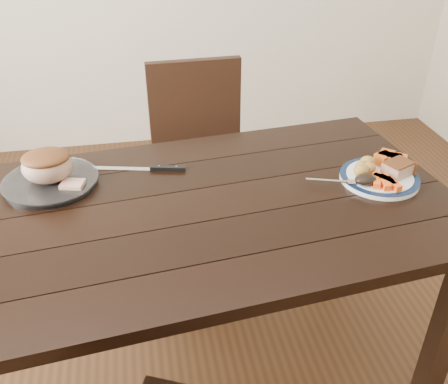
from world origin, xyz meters
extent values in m
plane|color=#472B16|center=(0.00, 0.00, 0.00)|extent=(4.00, 4.00, 0.00)
cube|color=black|center=(0.00, 0.00, 0.73)|extent=(1.69, 1.06, 0.04)
cube|color=black|center=(0.76, -0.29, 0.35)|extent=(0.07, 0.07, 0.71)
cube|color=black|center=(0.68, 0.44, 0.35)|extent=(0.07, 0.07, 0.71)
cube|color=black|center=(0.12, 0.65, 0.45)|extent=(0.44, 0.44, 0.04)
cube|color=black|center=(0.11, 0.85, 0.70)|extent=(0.42, 0.06, 0.46)
cube|color=black|center=(0.29, 0.84, 0.21)|extent=(0.04, 0.04, 0.43)
cube|color=black|center=(0.30, 0.48, 0.21)|extent=(0.04, 0.04, 0.43)
cube|color=black|center=(-0.07, 0.82, 0.21)|extent=(0.04, 0.04, 0.43)
cube|color=black|center=(-0.06, 0.46, 0.21)|extent=(0.04, 0.04, 0.43)
cylinder|color=white|center=(0.61, 0.04, 0.76)|extent=(0.26, 0.26, 0.02)
torus|color=#0B1B38|center=(0.61, 0.04, 0.77)|extent=(0.26, 0.26, 0.02)
cylinder|color=white|center=(-0.45, 0.20, 0.76)|extent=(0.30, 0.30, 0.02)
cube|color=tan|center=(0.67, 0.03, 0.79)|extent=(0.11, 0.10, 0.04)
ellipsoid|color=gold|center=(0.55, 0.04, 0.79)|extent=(0.05, 0.04, 0.04)
ellipsoid|color=gold|center=(0.59, 0.09, 0.79)|extent=(0.05, 0.05, 0.04)
ellipsoid|color=gold|center=(0.58, 0.05, 0.79)|extent=(0.05, 0.04, 0.04)
ellipsoid|color=gold|center=(0.59, 0.09, 0.79)|extent=(0.04, 0.03, 0.03)
ellipsoid|color=gold|center=(0.56, 0.07, 0.79)|extent=(0.04, 0.04, 0.04)
cube|color=#FB5815|center=(0.59, -0.03, 0.78)|extent=(0.03, 0.07, 0.02)
cube|color=#FB5815|center=(0.60, -0.01, 0.78)|extent=(0.06, 0.07, 0.02)
cube|color=#FB5815|center=(0.57, -0.02, 0.78)|extent=(0.05, 0.07, 0.02)
cube|color=#FB5815|center=(0.62, -0.04, 0.78)|extent=(0.03, 0.07, 0.02)
cube|color=#FB5815|center=(0.61, -0.02, 0.78)|extent=(0.03, 0.07, 0.02)
cube|color=#FB5815|center=(0.60, 0.00, 0.78)|extent=(0.05, 0.07, 0.02)
cube|color=orange|center=(0.66, 0.10, 0.79)|extent=(0.07, 0.06, 0.04)
cube|color=orange|center=(0.70, 0.08, 0.79)|extent=(0.07, 0.07, 0.04)
cube|color=orange|center=(0.68, 0.09, 0.79)|extent=(0.06, 0.06, 0.04)
cube|color=orange|center=(0.67, 0.11, 0.79)|extent=(0.07, 0.07, 0.04)
ellipsoid|color=black|center=(0.54, -0.01, 0.79)|extent=(0.07, 0.05, 0.03)
cube|color=silver|center=(0.43, 0.03, 0.77)|extent=(0.14, 0.05, 0.00)
cube|color=silver|center=(0.51, 0.01, 0.77)|extent=(0.05, 0.04, 0.00)
ellipsoid|color=tan|center=(-0.45, 0.20, 0.82)|extent=(0.16, 0.14, 0.10)
cube|color=tan|center=(-0.38, 0.15, 0.78)|extent=(0.08, 0.07, 0.02)
cube|color=silver|center=(-0.22, 0.27, 0.75)|extent=(0.20, 0.07, 0.00)
cube|color=black|center=(-0.07, 0.23, 0.76)|extent=(0.12, 0.05, 0.01)
camera|label=1|loc=(-0.15, -1.26, 1.60)|focal=40.00mm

